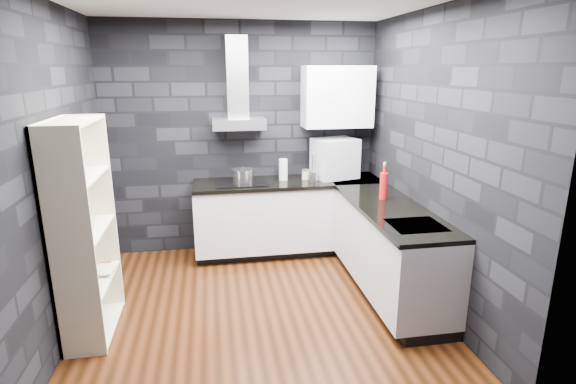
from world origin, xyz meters
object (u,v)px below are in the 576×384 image
object	(u,v)px
appliance_garage	(335,159)
fruit_bowl	(80,231)
bookshelf	(84,231)
pot	(243,176)
red_bottle	(383,186)
utensil_crock	(313,176)
glass_vase	(283,170)
storage_jar	(305,175)

from	to	relation	value
appliance_garage	fruit_bowl	world-z (taller)	appliance_garage
bookshelf	appliance_garage	bearing A→B (deg)	40.18
pot	red_bottle	size ratio (longest dim) A/B	0.85
utensil_crock	red_bottle	bearing A→B (deg)	-57.61
utensil_crock	bookshelf	world-z (taller)	bookshelf
appliance_garage	bookshelf	size ratio (longest dim) A/B	0.27
appliance_garage	utensil_crock	bearing A→B (deg)	-168.02
pot	glass_vase	size ratio (longest dim) A/B	0.92
red_bottle	bookshelf	xyz separation A→B (m)	(-2.73, -0.47, -0.13)
pot	fruit_bowl	xyz separation A→B (m)	(-1.39, -1.47, -0.04)
pot	fruit_bowl	distance (m)	2.02
pot	bookshelf	distance (m)	1.95
red_bottle	fruit_bowl	world-z (taller)	red_bottle
storage_jar	red_bottle	bearing A→B (deg)	-57.86
storage_jar	utensil_crock	world-z (taller)	utensil_crock
storage_jar	utensil_crock	distance (m)	0.14
glass_vase	fruit_bowl	distance (m)	2.41
storage_jar	utensil_crock	bearing A→B (deg)	-59.65
glass_vase	utensil_crock	world-z (taller)	glass_vase
storage_jar	glass_vase	bearing A→B (deg)	178.84
glass_vase	appliance_garage	size ratio (longest dim) A/B	0.51
bookshelf	fruit_bowl	xyz separation A→B (m)	(0.00, -0.10, 0.04)
utensil_crock	appliance_garage	world-z (taller)	appliance_garage
bookshelf	utensil_crock	bearing A→B (deg)	40.56
appliance_garage	fruit_bowl	bearing A→B (deg)	-163.43
glass_vase	storage_jar	xyz separation A→B (m)	(0.26, -0.01, -0.07)
pot	bookshelf	size ratio (longest dim) A/B	0.13
fruit_bowl	utensil_crock	bearing A→B (deg)	32.45
utensil_crock	bookshelf	bearing A→B (deg)	-149.48
pot	utensil_crock	size ratio (longest dim) A/B	1.96
pot	fruit_bowl	bearing A→B (deg)	-133.42
fruit_bowl	appliance_garage	bearing A→B (deg)	31.87
utensil_crock	fruit_bowl	world-z (taller)	utensil_crock
storage_jar	appliance_garage	size ratio (longest dim) A/B	0.21
appliance_garage	fruit_bowl	size ratio (longest dim) A/B	2.49
red_bottle	fruit_bowl	bearing A→B (deg)	-168.21
pot	storage_jar	world-z (taller)	pot
pot	red_bottle	bearing A→B (deg)	-33.77
red_bottle	pot	bearing A→B (deg)	146.23
glass_vase	fruit_bowl	world-z (taller)	glass_vase
pot	fruit_bowl	size ratio (longest dim) A/B	1.17
utensil_crock	red_bottle	xyz separation A→B (m)	(0.53, -0.83, 0.08)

